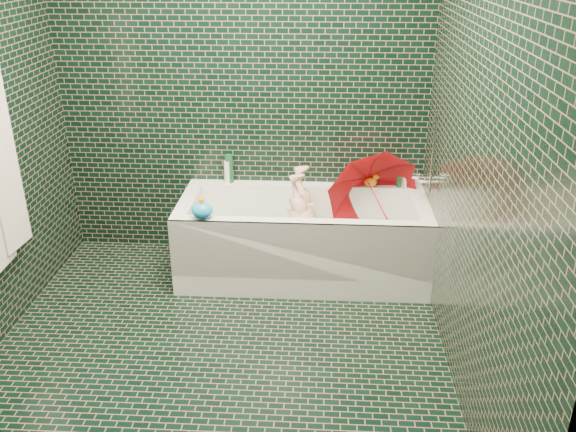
# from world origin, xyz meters

# --- Properties ---
(floor) EXTENTS (2.80, 2.80, 0.00)m
(floor) POSITION_xyz_m (0.00, 0.00, 0.00)
(floor) COLOR black
(floor) RESTS_ON ground
(wall_back) EXTENTS (2.80, 0.00, 2.80)m
(wall_back) POSITION_xyz_m (0.00, 1.40, 1.25)
(wall_back) COLOR black
(wall_back) RESTS_ON floor
(wall_front) EXTENTS (2.80, 0.00, 2.80)m
(wall_front) POSITION_xyz_m (0.00, -1.40, 1.25)
(wall_front) COLOR black
(wall_front) RESTS_ON floor
(wall_right) EXTENTS (0.00, 2.80, 2.80)m
(wall_right) POSITION_xyz_m (1.30, 0.00, 1.25)
(wall_right) COLOR black
(wall_right) RESTS_ON floor
(bathtub) EXTENTS (1.70, 0.75, 0.55)m
(bathtub) POSITION_xyz_m (0.45, 1.01, 0.21)
(bathtub) COLOR white
(bathtub) RESTS_ON floor
(bath_mat) EXTENTS (1.35, 0.47, 0.01)m
(bath_mat) POSITION_xyz_m (0.45, 1.02, 0.16)
(bath_mat) COLOR green
(bath_mat) RESTS_ON bathtub
(water) EXTENTS (1.48, 0.53, 0.00)m
(water) POSITION_xyz_m (0.45, 1.02, 0.30)
(water) COLOR silver
(water) RESTS_ON bathtub
(faucet) EXTENTS (0.18, 0.19, 0.55)m
(faucet) POSITION_xyz_m (1.26, 1.02, 0.77)
(faucet) COLOR silver
(faucet) RESTS_ON wall_right
(child) EXTENTS (1.02, 0.53, 0.40)m
(child) POSITION_xyz_m (0.49, 0.99, 0.31)
(child) COLOR #D89F87
(child) RESTS_ON bathtub
(umbrella) EXTENTS (0.87, 0.89, 0.85)m
(umbrella) POSITION_xyz_m (0.96, 1.10, 0.53)
(umbrella) COLOR red
(umbrella) RESTS_ON bathtub
(soap_bottle_a) EXTENTS (0.12, 0.12, 0.28)m
(soap_bottle_a) POSITION_xyz_m (1.25, 1.37, 0.55)
(soap_bottle_a) COLOR white
(soap_bottle_a) RESTS_ON bathtub
(soap_bottle_b) EXTENTS (0.11, 0.11, 0.19)m
(soap_bottle_b) POSITION_xyz_m (1.19, 1.34, 0.55)
(soap_bottle_b) COLOR #511E72
(soap_bottle_b) RESTS_ON bathtub
(soap_bottle_c) EXTENTS (0.13, 0.13, 0.16)m
(soap_bottle_c) POSITION_xyz_m (1.17, 1.33, 0.55)
(soap_bottle_c) COLOR #144625
(soap_bottle_c) RESTS_ON bathtub
(bottle_right_tall) EXTENTS (0.07, 0.07, 0.20)m
(bottle_right_tall) POSITION_xyz_m (1.13, 1.34, 0.65)
(bottle_right_tall) COLOR #144625
(bottle_right_tall) RESTS_ON bathtub
(bottle_right_pump) EXTENTS (0.06, 0.06, 0.20)m
(bottle_right_pump) POSITION_xyz_m (1.16, 1.32, 0.65)
(bottle_right_pump) COLOR silver
(bottle_right_pump) RESTS_ON bathtub
(bottle_left_tall) EXTENTS (0.08, 0.08, 0.21)m
(bottle_left_tall) POSITION_xyz_m (-0.11, 1.36, 0.65)
(bottle_left_tall) COLOR #144625
(bottle_left_tall) RESTS_ON bathtub
(bottle_left_short) EXTENTS (0.07, 0.07, 0.17)m
(bottle_left_short) POSITION_xyz_m (-0.12, 1.35, 0.63)
(bottle_left_short) COLOR white
(bottle_left_short) RESTS_ON bathtub
(rubber_duck) EXTENTS (0.12, 0.09, 0.10)m
(rubber_duck) POSITION_xyz_m (0.93, 1.32, 0.59)
(rubber_duck) COLOR orange
(rubber_duck) RESTS_ON bathtub
(bath_toy) EXTENTS (0.14, 0.12, 0.13)m
(bath_toy) POSITION_xyz_m (-0.18, 0.70, 0.61)
(bath_toy) COLOR #198EE3
(bath_toy) RESTS_ON bathtub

